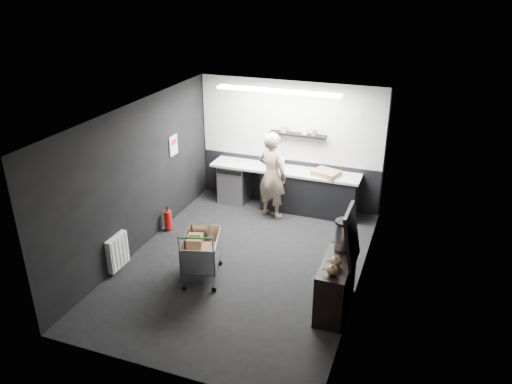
% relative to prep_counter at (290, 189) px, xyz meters
% --- Properties ---
extents(floor, '(5.50, 5.50, 0.00)m').
position_rel_prep_counter_xyz_m(floor, '(-0.14, -2.42, -0.46)').
color(floor, black).
rests_on(floor, ground).
extents(ceiling, '(5.50, 5.50, 0.00)m').
position_rel_prep_counter_xyz_m(ceiling, '(-0.14, -2.42, 2.24)').
color(ceiling, white).
rests_on(ceiling, wall_back).
extents(wall_back, '(5.50, 0.00, 5.50)m').
position_rel_prep_counter_xyz_m(wall_back, '(-0.14, 0.33, 0.89)').
color(wall_back, black).
rests_on(wall_back, floor).
extents(wall_front, '(5.50, 0.00, 5.50)m').
position_rel_prep_counter_xyz_m(wall_front, '(-0.14, -5.17, 0.89)').
color(wall_front, black).
rests_on(wall_front, floor).
extents(wall_left, '(0.00, 5.50, 5.50)m').
position_rel_prep_counter_xyz_m(wall_left, '(-2.14, -2.42, 0.89)').
color(wall_left, black).
rests_on(wall_left, floor).
extents(wall_right, '(0.00, 5.50, 5.50)m').
position_rel_prep_counter_xyz_m(wall_right, '(1.86, -2.42, 0.89)').
color(wall_right, black).
rests_on(wall_right, floor).
extents(kitchen_wall_panel, '(3.95, 0.02, 1.70)m').
position_rel_prep_counter_xyz_m(kitchen_wall_panel, '(-0.14, 0.31, 1.39)').
color(kitchen_wall_panel, silver).
rests_on(kitchen_wall_panel, wall_back).
extents(dado_panel, '(3.95, 0.02, 1.00)m').
position_rel_prep_counter_xyz_m(dado_panel, '(-0.14, 0.31, 0.04)').
color(dado_panel, black).
rests_on(dado_panel, wall_back).
extents(floating_shelf, '(1.20, 0.22, 0.04)m').
position_rel_prep_counter_xyz_m(floating_shelf, '(0.06, 0.20, 1.16)').
color(floating_shelf, black).
rests_on(floating_shelf, wall_back).
extents(wall_clock, '(0.20, 0.03, 0.20)m').
position_rel_prep_counter_xyz_m(wall_clock, '(1.26, 0.30, 1.69)').
color(wall_clock, silver).
rests_on(wall_clock, wall_back).
extents(poster, '(0.02, 0.30, 0.40)m').
position_rel_prep_counter_xyz_m(poster, '(-2.12, -1.12, 1.09)').
color(poster, silver).
rests_on(poster, wall_left).
extents(poster_red_band, '(0.02, 0.22, 0.10)m').
position_rel_prep_counter_xyz_m(poster_red_band, '(-2.11, -1.12, 1.16)').
color(poster_red_band, red).
rests_on(poster_red_band, poster).
extents(radiator, '(0.10, 0.50, 0.60)m').
position_rel_prep_counter_xyz_m(radiator, '(-2.08, -3.32, -0.11)').
color(radiator, silver).
rests_on(radiator, wall_left).
extents(ceiling_strip, '(2.40, 0.20, 0.04)m').
position_rel_prep_counter_xyz_m(ceiling_strip, '(-0.14, -0.57, 2.21)').
color(ceiling_strip, white).
rests_on(ceiling_strip, ceiling).
extents(prep_counter, '(3.20, 0.61, 0.90)m').
position_rel_prep_counter_xyz_m(prep_counter, '(0.00, 0.00, 0.00)').
color(prep_counter, black).
rests_on(prep_counter, floor).
extents(person, '(0.77, 0.63, 1.83)m').
position_rel_prep_counter_xyz_m(person, '(-0.27, -0.45, 0.46)').
color(person, beige).
rests_on(person, floor).
extents(shopping_cart, '(0.82, 1.10, 1.04)m').
position_rel_prep_counter_xyz_m(shopping_cart, '(-0.62, -3.04, 0.04)').
color(shopping_cart, silver).
rests_on(shopping_cart, floor).
extents(sideboard, '(0.48, 1.12, 1.68)m').
position_rel_prep_counter_xyz_m(sideboard, '(1.65, -3.09, 0.08)').
color(sideboard, black).
rests_on(sideboard, floor).
extents(fire_extinguisher, '(0.15, 0.15, 0.48)m').
position_rel_prep_counter_xyz_m(fire_extinguisher, '(-1.99, -1.76, -0.22)').
color(fire_extinguisher, red).
rests_on(fire_extinguisher, floor).
extents(cardboard_box, '(0.61, 0.53, 0.10)m').
position_rel_prep_counter_xyz_m(cardboard_box, '(0.76, -0.05, 0.49)').
color(cardboard_box, '#997251').
rests_on(cardboard_box, prep_counter).
extents(pink_tub, '(0.21, 0.21, 0.21)m').
position_rel_prep_counter_xyz_m(pink_tub, '(-0.25, 0.00, 0.55)').
color(pink_tub, silver).
rests_on(pink_tub, prep_counter).
extents(white_container, '(0.19, 0.17, 0.14)m').
position_rel_prep_counter_xyz_m(white_container, '(-0.50, -0.05, 0.51)').
color(white_container, silver).
rests_on(white_container, prep_counter).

